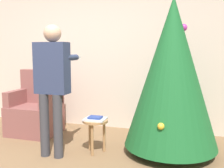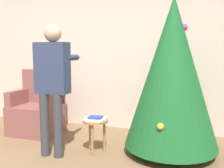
{
  "view_description": "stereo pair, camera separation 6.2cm",
  "coord_description": "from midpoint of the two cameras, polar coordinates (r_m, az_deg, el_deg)",
  "views": [
    {
      "loc": [
        1.57,
        -2.2,
        1.36
      ],
      "look_at": [
        0.6,
        0.99,
        0.94
      ],
      "focal_mm": 42.0,
      "sensor_mm": 36.0,
      "label": 1
    },
    {
      "loc": [
        1.63,
        -2.19,
        1.36
      ],
      "look_at": [
        0.6,
        0.99,
        0.94
      ],
      "focal_mm": 42.0,
      "sensor_mm": 36.0,
      "label": 2
    }
  ],
  "objects": [
    {
      "name": "person_standing",
      "position": [
        3.44,
        -13.39,
        1.27
      ],
      "size": [
        0.45,
        0.57,
        1.7
      ],
      "color": "#38383D",
      "rests_on": "ground_plane"
    },
    {
      "name": "book",
      "position": [
        3.53,
        -4.17,
        -7.27
      ],
      "size": [
        0.18,
        0.14,
        0.02
      ],
      "color": "navy",
      "rests_on": "laptop"
    },
    {
      "name": "armchair",
      "position": [
        4.57,
        -16.58,
        -5.68
      ],
      "size": [
        0.76,
        0.65,
        1.05
      ],
      "color": "brown",
      "rests_on": "ground_plane"
    },
    {
      "name": "wall_back",
      "position": [
        4.71,
        -2.96,
        6.99
      ],
      "size": [
        8.0,
        0.06,
        2.7
      ],
      "color": "beige",
      "rests_on": "ground_plane"
    },
    {
      "name": "laptop",
      "position": [
        3.53,
        -4.17,
        -7.61
      ],
      "size": [
        0.28,
        0.25,
        0.02
      ],
      "color": "silver",
      "rests_on": "side_stool"
    },
    {
      "name": "side_stool",
      "position": [
        3.56,
        -4.16,
        -9.12
      ],
      "size": [
        0.34,
        0.34,
        0.45
      ],
      "color": "#A37547",
      "rests_on": "ground_plane"
    },
    {
      "name": "christmas_tree",
      "position": [
        3.5,
        12.42,
        2.43
      ],
      "size": [
        1.22,
        1.22,
        2.06
      ],
      "color": "brown",
      "rests_on": "ground_plane"
    }
  ]
}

